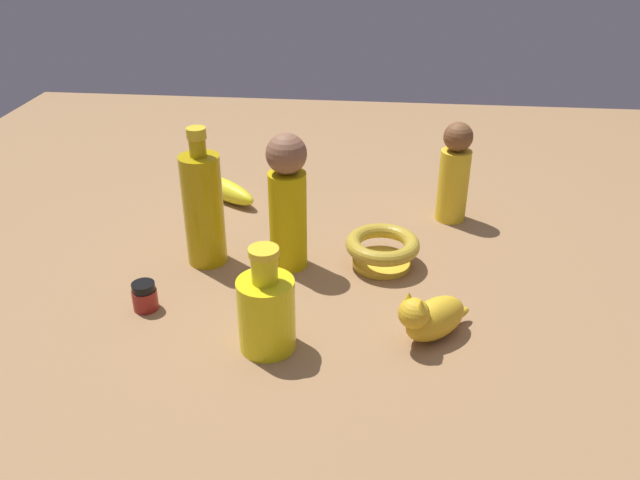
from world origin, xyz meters
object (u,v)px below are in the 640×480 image
banana (224,189)px  person_figure_child (288,200)px  cat_figurine (431,317)px  bottle_short (266,310)px  bowl (382,248)px  person_figure_adult (454,173)px  nail_polish_jar (145,296)px  bottle_tall (203,208)px

banana → person_figure_child: bearing=162.1°
cat_figurine → bottle_short: 0.24m
bowl → person_figure_child: person_figure_child is taller
cat_figurine → banana: (-0.41, 0.45, -0.02)m
cat_figurine → bowl: bearing=109.9°
bottle_short → person_figure_adult: 0.53m
nail_polish_jar → bottle_tall: size_ratio=0.19×
bottle_short → bottle_tall: bearing=122.9°
banana → nail_polish_jar: bearing=123.3°
cat_figurine → bottle_tall: size_ratio=0.47×
person_figure_child → person_figure_adult: person_figure_child is taller
person_figure_child → nail_polish_jar: bearing=-142.1°
cat_figurine → person_figure_adult: size_ratio=0.58×
bottle_tall → person_figure_adult: bearing=25.9°
bowl → person_figure_adult: person_figure_adult is taller
bowl → cat_figurine: bearing=-70.1°
bowl → banana: size_ratio=0.70×
cat_figurine → bowl: (-0.07, 0.20, -0.00)m
cat_figurine → bottle_tall: 0.43m
banana → person_figure_adult: size_ratio=0.92×
nail_polish_jar → person_figure_adult: (0.50, 0.37, 0.08)m
bowl → bottle_short: bottle_short is taller
nail_polish_jar → banana: bearing=86.1°
person_figure_child → banana: bearing=124.9°
banana → bottle_tall: size_ratio=0.75×
banana → bottle_short: bearing=147.4°
cat_figurine → person_figure_child: bearing=140.9°
person_figure_child → bottle_tall: bearing=-177.9°
cat_figurine → bottle_tall: bearing=154.0°
bottle_tall → person_figure_adult: bottle_tall is taller
banana → bottle_short: (0.18, -0.49, 0.04)m
banana → bottle_short: bottle_short is taller
bowl → person_figure_adult: size_ratio=0.65×
banana → bottle_tall: (0.03, -0.26, 0.08)m
bowl → bottle_tall: 0.32m
banana → bottle_short: 0.52m
nail_polish_jar → person_figure_adult: person_figure_adult is taller
bowl → person_figure_adult: bearing=55.9°
bottle_short → cat_figurine: bearing=10.3°
bottle_short → person_figure_child: (-0.00, 0.23, 0.06)m
bowl → bottle_tall: bearing=-176.6°
banana → nail_polish_jar: (-0.03, -0.41, 0.00)m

